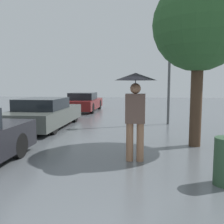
{
  "coord_description": "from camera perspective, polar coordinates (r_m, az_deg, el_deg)",
  "views": [
    {
      "loc": [
        0.42,
        -1.12,
        1.74
      ],
      "look_at": [
        -0.24,
        4.36,
        1.1
      ],
      "focal_mm": 40.0,
      "sensor_mm": 36.0,
      "label": 1
    }
  ],
  "objects": [
    {
      "name": "parked_car_middle",
      "position": [
        10.23,
        -15.21,
        -0.33
      ],
      "size": [
        1.85,
        4.42,
        1.16
      ],
      "color": "#4C514C",
      "rests_on": "ground_plane"
    },
    {
      "name": "pedestrian",
      "position": [
        5.49,
        5.37,
        3.41
      ],
      "size": [
        0.92,
        0.92,
        1.96
      ],
      "color": "#9E7051",
      "rests_on": "ground_plane"
    },
    {
      "name": "street_lamp",
      "position": [
        10.93,
        13.14,
        15.82
      ],
      "size": [
        0.38,
        0.38,
        4.94
      ],
      "color": "#515456",
      "rests_on": "ground_plane"
    },
    {
      "name": "tree",
      "position": [
        7.35,
        19.27,
        18.11
      ],
      "size": [
        2.46,
        2.46,
        4.51
      ],
      "color": "#473323",
      "rests_on": "ground_plane"
    },
    {
      "name": "parked_car_farthest",
      "position": [
        15.76,
        -6.5,
        2.23
      ],
      "size": [
        1.73,
        4.09,
        1.16
      ],
      "color": "maroon",
      "rests_on": "ground_plane"
    }
  ]
}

